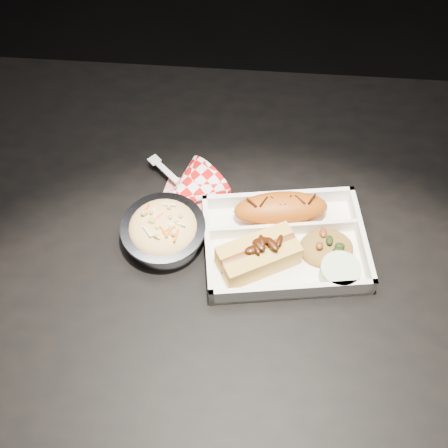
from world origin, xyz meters
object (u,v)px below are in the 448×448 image
(food_tray, at_px, (284,245))
(fried_pastry, at_px, (281,209))
(hotdog, at_px, (258,254))
(foil_coleslaw_cup, at_px, (163,230))
(dining_table, at_px, (266,266))
(napkin_fork, at_px, (187,192))

(food_tray, height_order, fried_pastry, fried_pastry)
(food_tray, xyz_separation_m, hotdog, (-0.04, -0.03, 0.02))
(food_tray, xyz_separation_m, foil_coleslaw_cup, (-0.19, 0.00, 0.02))
(fried_pastry, height_order, hotdog, hotdog)
(dining_table, distance_m, napkin_fork, 0.19)
(foil_coleslaw_cup, xyz_separation_m, napkin_fork, (0.03, 0.09, -0.01))
(dining_table, distance_m, hotdog, 0.14)
(dining_table, bearing_deg, foil_coleslaw_cup, -174.35)
(hotdog, relative_size, napkin_fork, 0.89)
(food_tray, height_order, hotdog, hotdog)
(food_tray, relative_size, napkin_fork, 1.81)
(fried_pastry, xyz_separation_m, hotdog, (-0.03, -0.09, 0.00))
(hotdog, bearing_deg, napkin_fork, 107.50)
(food_tray, relative_size, fried_pastry, 1.80)
(dining_table, relative_size, food_tray, 4.37)
(napkin_fork, bearing_deg, hotdog, -0.06)
(hotdog, height_order, foil_coleslaw_cup, hotdog)
(dining_table, height_order, hotdog, hotdog)
(foil_coleslaw_cup, bearing_deg, fried_pastry, 16.09)
(fried_pastry, bearing_deg, dining_table, -111.90)
(fried_pastry, xyz_separation_m, napkin_fork, (-0.16, 0.03, -0.02))
(hotdog, height_order, napkin_fork, napkin_fork)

